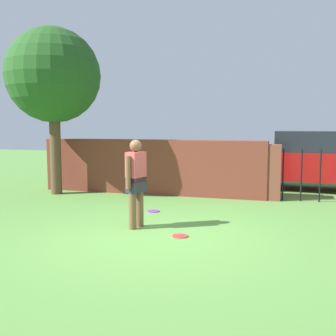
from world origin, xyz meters
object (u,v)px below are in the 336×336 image
(tree, at_px, (53,76))
(frisbee_purple, at_px, (153,211))
(person, at_px, (136,179))
(car, at_px, (312,160))
(frisbee_red, at_px, (180,236))

(tree, bearing_deg, frisbee_purple, -22.99)
(tree, relative_size, person, 2.77)
(person, relative_size, car, 0.37)
(person, xyz_separation_m, frisbee_red, (0.92, -0.33, -0.89))
(car, xyz_separation_m, frisbee_red, (-2.42, -5.90, -0.85))
(tree, distance_m, frisbee_purple, 4.79)
(car, bearing_deg, frisbee_purple, 54.70)
(person, height_order, car, car)
(tree, height_order, person, tree)
(tree, relative_size, frisbee_red, 16.60)
(tree, bearing_deg, person, -39.02)
(car, bearing_deg, tree, 26.79)
(person, distance_m, frisbee_red, 1.32)
(frisbee_red, bearing_deg, frisbee_purple, 121.75)
(person, bearing_deg, frisbee_purple, -158.31)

